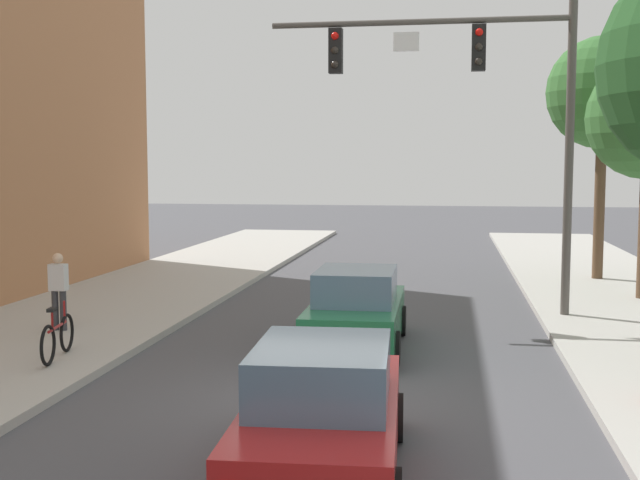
{
  "coord_description": "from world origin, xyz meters",
  "views": [
    {
      "loc": [
        1.87,
        -11.8,
        3.63
      ],
      "look_at": [
        -0.88,
        5.23,
        2.0
      ],
      "focal_mm": 44.66,
      "sensor_mm": 36.0,
      "label": 1
    }
  ],
  "objects_px": {
    "car_following_red": "(323,417)",
    "pedestrian_sidewalk_left_walker": "(59,287)",
    "traffic_signal_mast": "(481,90)",
    "car_lead_green": "(357,312)",
    "bicycle_leaning": "(58,337)",
    "street_tree_third": "(603,94)"
  },
  "relations": [
    {
      "from": "car_lead_green",
      "to": "traffic_signal_mast",
      "type": "bearing_deg",
      "value": 55.35
    },
    {
      "from": "car_following_red",
      "to": "bicycle_leaning",
      "type": "relative_size",
      "value": 2.46
    },
    {
      "from": "pedestrian_sidewalk_left_walker",
      "to": "street_tree_third",
      "type": "bearing_deg",
      "value": 38.02
    },
    {
      "from": "car_following_red",
      "to": "bicycle_leaning",
      "type": "distance_m",
      "value": 7.0
    },
    {
      "from": "traffic_signal_mast",
      "to": "pedestrian_sidewalk_left_walker",
      "type": "relative_size",
      "value": 4.57
    },
    {
      "from": "bicycle_leaning",
      "to": "car_following_red",
      "type": "bearing_deg",
      "value": -37.92
    },
    {
      "from": "traffic_signal_mast",
      "to": "bicycle_leaning",
      "type": "bearing_deg",
      "value": -142.39
    },
    {
      "from": "traffic_signal_mast",
      "to": "car_lead_green",
      "type": "relative_size",
      "value": 1.76
    },
    {
      "from": "car_following_red",
      "to": "bicycle_leaning",
      "type": "xyz_separation_m",
      "value": [
        -5.52,
        4.3,
        -0.18
      ]
    },
    {
      "from": "car_lead_green",
      "to": "car_following_red",
      "type": "relative_size",
      "value": 0.99
    },
    {
      "from": "traffic_signal_mast",
      "to": "car_lead_green",
      "type": "xyz_separation_m",
      "value": [
        -2.48,
        -3.58,
        -4.64
      ]
    },
    {
      "from": "traffic_signal_mast",
      "to": "street_tree_third",
      "type": "distance_m",
      "value": 7.42
    },
    {
      "from": "pedestrian_sidewalk_left_walker",
      "to": "bicycle_leaning",
      "type": "xyz_separation_m",
      "value": [
        1.16,
        -2.32,
        -0.52
      ]
    },
    {
      "from": "traffic_signal_mast",
      "to": "car_lead_green",
      "type": "bearing_deg",
      "value": -124.65
    },
    {
      "from": "car_lead_green",
      "to": "bicycle_leaning",
      "type": "xyz_separation_m",
      "value": [
        -5.15,
        -2.29,
        -0.18
      ]
    },
    {
      "from": "traffic_signal_mast",
      "to": "car_following_red",
      "type": "height_order",
      "value": "traffic_signal_mast"
    },
    {
      "from": "car_following_red",
      "to": "bicycle_leaning",
      "type": "bearing_deg",
      "value": 142.08
    },
    {
      "from": "car_following_red",
      "to": "pedestrian_sidewalk_left_walker",
      "type": "height_order",
      "value": "pedestrian_sidewalk_left_walker"
    },
    {
      "from": "car_lead_green",
      "to": "pedestrian_sidewalk_left_walker",
      "type": "distance_m",
      "value": 6.32
    },
    {
      "from": "car_following_red",
      "to": "pedestrian_sidewalk_left_walker",
      "type": "distance_m",
      "value": 9.41
    },
    {
      "from": "car_following_red",
      "to": "bicycle_leaning",
      "type": "height_order",
      "value": "car_following_red"
    },
    {
      "from": "car_following_red",
      "to": "pedestrian_sidewalk_left_walker",
      "type": "relative_size",
      "value": 2.63
    }
  ]
}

